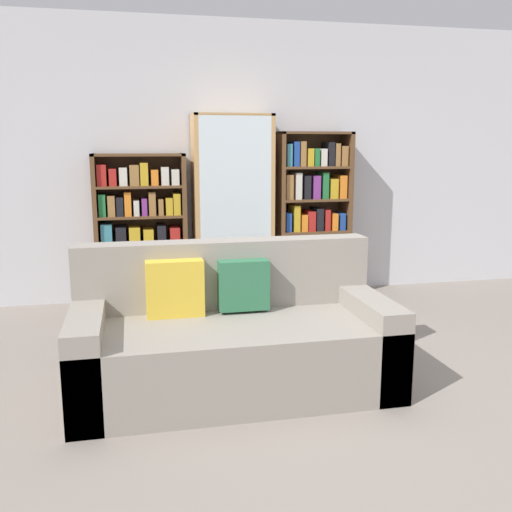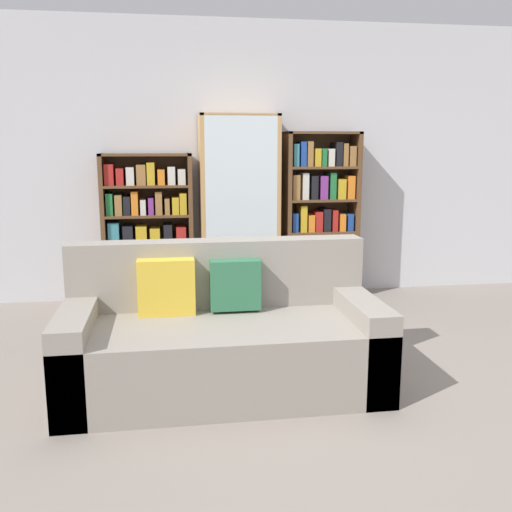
{
  "view_description": "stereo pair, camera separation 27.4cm",
  "coord_description": "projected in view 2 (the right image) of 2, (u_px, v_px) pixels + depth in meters",
  "views": [
    {
      "loc": [
        -1.1,
        -3.01,
        1.52
      ],
      "look_at": [
        -0.14,
        1.36,
        0.64
      ],
      "focal_mm": 40.0,
      "sensor_mm": 36.0,
      "label": 1
    },
    {
      "loc": [
        -0.83,
        -3.06,
        1.52
      ],
      "look_at": [
        -0.14,
        1.36,
        0.64
      ],
      "focal_mm": 40.0,
      "sensor_mm": 36.0,
      "label": 2
    }
  ],
  "objects": [
    {
      "name": "couch",
      "position": [
        222.0,
        339.0,
        3.6
      ],
      "size": [
        1.95,
        0.91,
        0.9
      ],
      "color": "gray",
      "rests_on": "ground"
    },
    {
      "name": "bookshelf_right",
      "position": [
        320.0,
        218.0,
        5.7
      ],
      "size": [
        0.73,
        0.32,
        1.64
      ],
      "color": "brown",
      "rests_on": "ground"
    },
    {
      "name": "wine_bottle",
      "position": [
        296.0,
        318.0,
        4.56
      ],
      "size": [
        0.08,
        0.08,
        0.38
      ],
      "color": "#192333",
      "rests_on": "ground"
    },
    {
      "name": "wall_back",
      "position": [
        250.0,
        162.0,
        5.69
      ],
      "size": [
        6.63,
        0.06,
        2.7
      ],
      "color": "silver",
      "rests_on": "ground"
    },
    {
      "name": "bookshelf_left",
      "position": [
        148.0,
        231.0,
        5.46
      ],
      "size": [
        0.85,
        0.32,
        1.44
      ],
      "color": "brown",
      "rests_on": "ground"
    },
    {
      "name": "display_cabinet",
      "position": [
        239.0,
        209.0,
        5.54
      ],
      "size": [
        0.76,
        0.36,
        1.8
      ],
      "color": "tan",
      "rests_on": "ground"
    },
    {
      "name": "ground_plane",
      "position": [
        315.0,
        404.0,
        3.38
      ],
      "size": [
        16.0,
        16.0,
        0.0
      ],
      "primitive_type": "plane",
      "color": "gray"
    }
  ]
}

